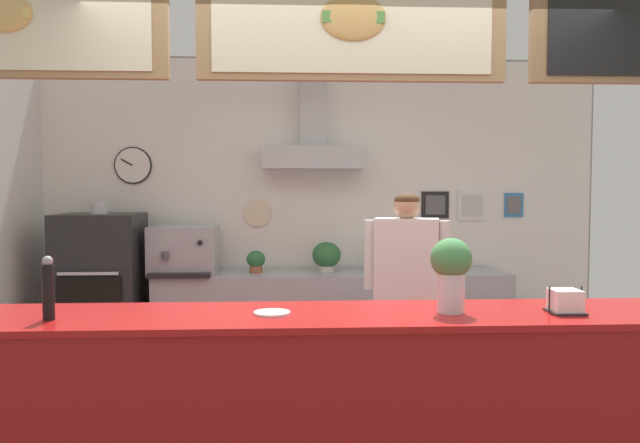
% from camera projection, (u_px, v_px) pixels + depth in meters
% --- Properties ---
extents(back_wall_assembly, '(5.24, 3.08, 2.86)m').
position_uv_depth(back_wall_assembly, '(321.00, 200.00, 5.72)').
color(back_wall_assembly, gray).
rests_on(back_wall_assembly, ground_plane).
extents(service_counter, '(3.97, 0.61, 1.08)m').
position_uv_depth(service_counter, '(355.00, 428.00, 2.90)').
color(service_counter, maroon).
rests_on(service_counter, ground_plane).
extents(back_prep_counter, '(3.13, 0.58, 0.89)m').
position_uv_depth(back_prep_counter, '(333.00, 322.00, 5.61)').
color(back_prep_counter, '#A3A5AD').
rests_on(back_prep_counter, ground_plane).
extents(pizza_oven, '(0.69, 0.65, 1.52)m').
position_uv_depth(pizza_oven, '(101.00, 296.00, 5.37)').
color(pizza_oven, '#232326').
rests_on(pizza_oven, ground_plane).
extents(shop_worker, '(0.58, 0.31, 1.61)m').
position_uv_depth(shop_worker, '(406.00, 301.00, 4.35)').
color(shop_worker, '#232328').
rests_on(shop_worker, ground_plane).
extents(espresso_machine, '(0.58, 0.54, 0.42)m').
position_uv_depth(espresso_machine, '(184.00, 250.00, 5.48)').
color(espresso_machine, '#A3A5AD').
rests_on(espresso_machine, back_prep_counter).
extents(potted_thyme, '(0.17, 0.17, 0.20)m').
position_uv_depth(potted_thyme, '(256.00, 261.00, 5.53)').
color(potted_thyme, '#9E563D').
rests_on(potted_thyme, back_prep_counter).
extents(potted_rosemary, '(0.23, 0.23, 0.25)m').
position_uv_depth(potted_rosemary, '(378.00, 257.00, 5.59)').
color(potted_rosemary, beige).
rests_on(potted_rosemary, back_prep_counter).
extents(potted_oregano, '(0.26, 0.26, 0.27)m').
position_uv_depth(potted_oregano, '(327.00, 256.00, 5.61)').
color(potted_oregano, beige).
rests_on(potted_oregano, back_prep_counter).
extents(potted_basil, '(0.25, 0.25, 0.29)m').
position_uv_depth(potted_basil, '(432.00, 253.00, 5.63)').
color(potted_basil, '#4C4C51').
rests_on(potted_basil, back_prep_counter).
extents(napkin_holder, '(0.16, 0.15, 0.12)m').
position_uv_depth(napkin_holder, '(565.00, 302.00, 2.86)').
color(napkin_holder, '#262628').
rests_on(napkin_holder, service_counter).
extents(basil_vase, '(0.19, 0.19, 0.34)m').
position_uv_depth(basil_vase, '(451.00, 272.00, 2.86)').
color(basil_vase, silver).
rests_on(basil_vase, service_counter).
extents(condiment_plate, '(0.17, 0.17, 0.01)m').
position_uv_depth(condiment_plate, '(272.00, 313.00, 2.83)').
color(condiment_plate, white).
rests_on(condiment_plate, service_counter).
extents(pepper_grinder, '(0.05, 0.05, 0.28)m').
position_uv_depth(pepper_grinder, '(48.00, 288.00, 2.70)').
color(pepper_grinder, black).
rests_on(pepper_grinder, service_counter).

